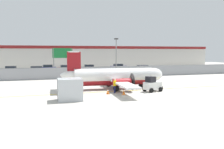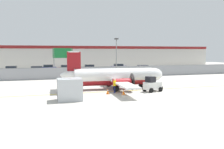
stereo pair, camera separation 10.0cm
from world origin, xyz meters
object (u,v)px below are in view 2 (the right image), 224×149
object	(u,v)px
traffic_cone_near_left	(108,91)
traffic_cone_near_right	(124,92)
parked_car_2	(48,68)
parked_car_3	(66,68)
apron_light_pole	(116,55)
baggage_tug	(152,85)
parked_car_5	(120,70)
ground_crew_worker	(115,85)
highway_sign	(63,56)
commuter_airplane	(116,77)
cargo_container	(70,89)
parked_car_7	(143,68)
parked_car_4	(89,68)
parked_car_1	(37,70)
parked_car_6	(119,67)
parked_car_0	(11,70)

from	to	relation	value
traffic_cone_near_left	traffic_cone_near_right	xyz separation A→B (m)	(1.61, -0.90, 0.00)
traffic_cone_near_left	parked_car_2	distance (m)	35.47
parked_car_3	apron_light_pole	bearing A→B (deg)	-60.78
baggage_tug	parked_car_3	distance (m)	33.12
traffic_cone_near_right	parked_car_5	bearing A→B (deg)	71.42
ground_crew_worker	traffic_cone_near_right	bearing A→B (deg)	144.52
parked_car_5	highway_sign	distance (m)	13.64
apron_light_pole	ground_crew_worker	bearing A→B (deg)	-109.48
commuter_airplane	cargo_container	xyz separation A→B (m)	(-6.92, -5.97, -0.50)
baggage_tug	traffic_cone_near_right	bearing A→B (deg)	176.65
parked_car_7	parked_car_4	bearing A→B (deg)	145.79
cargo_container	apron_light_pole	bearing A→B (deg)	61.26
ground_crew_worker	highway_sign	size ratio (longest dim) A/B	0.31
parked_car_3	parked_car_4	xyz separation A→B (m)	(5.55, 0.08, 0.00)
traffic_cone_near_left	apron_light_pole	size ratio (longest dim) A/B	0.09
parked_car_4	parked_car_7	size ratio (longest dim) A/B	1.00
cargo_container	parked_car_7	size ratio (longest dim) A/B	0.57
apron_light_pole	commuter_airplane	bearing A→B (deg)	-108.90
cargo_container	parked_car_3	distance (m)	35.19
commuter_airplane	parked_car_4	bearing A→B (deg)	89.21
highway_sign	traffic_cone_near_right	bearing A→B (deg)	-77.62
traffic_cone_near_left	cargo_container	bearing A→B (deg)	-152.94
commuter_airplane	traffic_cone_near_left	distance (m)	4.40
parked_car_1	baggage_tug	bearing A→B (deg)	-58.62
parked_car_3	parked_car_4	distance (m)	5.55
cargo_container	highway_sign	xyz separation A→B (m)	(1.88, 21.68, 3.04)
commuter_airplane	traffic_cone_near_right	xyz separation A→B (m)	(-0.61, -4.47, -1.29)
parked_car_6	highway_sign	size ratio (longest dim) A/B	0.79
commuter_airplane	parked_car_0	bearing A→B (deg)	122.53
parked_car_1	parked_car_4	bearing A→B (deg)	21.64
traffic_cone_near_right	apron_light_pole	bearing A→B (deg)	74.01
parked_car_1	parked_car_5	bearing A→B (deg)	-12.28
ground_crew_worker	parked_car_3	xyz separation A→B (m)	(-1.53, 32.05, -0.06)
baggage_tug	traffic_cone_near_left	world-z (taller)	baggage_tug
parked_car_6	traffic_cone_near_left	bearing A→B (deg)	-106.39
parked_car_3	parked_car_4	bearing A→B (deg)	8.02
parked_car_4	cargo_container	bearing A→B (deg)	80.59
cargo_container	parked_car_4	world-z (taller)	cargo_container
parked_car_7	parked_car_2	bearing A→B (deg)	151.38
traffic_cone_near_right	parked_car_0	size ratio (longest dim) A/B	0.15
parked_car_3	parked_car_7	distance (m)	18.27
parked_car_0	ground_crew_worker	bearing A→B (deg)	116.85
parked_car_2	parked_car_3	xyz separation A→B (m)	(4.10, -2.62, 0.00)
traffic_cone_near_right	parked_car_1	xyz separation A→B (m)	(-8.81, 30.52, 0.58)
ground_crew_worker	highway_sign	xyz separation A→B (m)	(-3.81, 18.80, 3.19)
parked_car_4	traffic_cone_near_left	bearing A→B (deg)	87.35
traffic_cone_near_right	parked_car_2	size ratio (longest dim) A/B	0.15
parked_car_7	apron_light_pole	world-z (taller)	apron_light_pole
parked_car_3	parked_car_5	world-z (taller)	same
ground_crew_worker	parked_car_6	distance (m)	35.51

